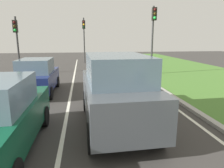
{
  "coord_description": "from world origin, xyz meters",
  "views": [
    {
      "loc": [
        -0.09,
        2.79,
        2.76
      ],
      "look_at": [
        0.92,
        9.64,
        1.2
      ],
      "focal_mm": 32.75,
      "sensor_mm": 36.0,
      "label": 1
    }
  ],
  "objects": [
    {
      "name": "car_suv_ahead",
      "position": [
        0.94,
        8.88,
        1.17
      ],
      "size": [
        2.05,
        4.54,
        2.28
      ],
      "rotation": [
        0.0,
        0.0,
        0.02
      ],
      "color": "#474C51",
      "rests_on": "ground"
    },
    {
      "name": "lane_line_right_edge",
      "position": [
        3.6,
        14.0,
        0.0
      ],
      "size": [
        0.12,
        32.0,
        0.01
      ],
      "primitive_type": "cube",
      "color": "silver",
      "rests_on": "ground"
    },
    {
      "name": "traffic_light_near_right",
      "position": [
        5.16,
        17.66,
        3.46
      ],
      "size": [
        0.32,
        0.5,
        5.03
      ],
      "color": "#2D2D2D",
      "rests_on": "ground"
    },
    {
      "name": "car_hatchback_far",
      "position": [
        -2.32,
        13.31,
        0.88
      ],
      "size": [
        1.77,
        3.72,
        1.78
      ],
      "rotation": [
        0.0,
        0.0,
        -0.01
      ],
      "color": "navy",
      "rests_on": "ground"
    },
    {
      "name": "ground_plane",
      "position": [
        0.0,
        14.0,
        0.0
      ],
      "size": [
        60.0,
        60.0,
        0.0
      ],
      "primitive_type": "plane",
      "color": "#383533"
    },
    {
      "name": "traffic_light_far_median",
      "position": [
        0.23,
        26.24,
        3.32
      ],
      "size": [
        0.32,
        0.5,
        4.95
      ],
      "color": "#2D2D2D",
      "rests_on": "ground"
    },
    {
      "name": "traffic_light_overhead_left",
      "position": [
        -4.92,
        19.49,
        2.93
      ],
      "size": [
        0.32,
        0.5,
        4.34
      ],
      "color": "#2D2D2D",
      "rests_on": "ground"
    },
    {
      "name": "lane_line_center",
      "position": [
        -0.7,
        14.0,
        0.0
      ],
      "size": [
        0.12,
        32.0,
        0.01
      ],
      "primitive_type": "cube",
      "color": "silver",
      "rests_on": "ground"
    },
    {
      "name": "grass_verge_right",
      "position": [
        8.5,
        14.0,
        0.03
      ],
      "size": [
        9.0,
        48.0,
        0.06
      ],
      "primitive_type": "cube",
      "color": "#47752D",
      "rests_on": "ground"
    },
    {
      "name": "curb_right",
      "position": [
        4.1,
        14.0,
        0.06
      ],
      "size": [
        0.24,
        48.0,
        0.12
      ],
      "primitive_type": "cube",
      "color": "#9E9B93",
      "rests_on": "ground"
    }
  ]
}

